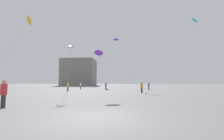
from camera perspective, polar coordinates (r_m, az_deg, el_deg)
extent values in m
plane|color=slate|center=(7.58, -6.06, -16.92)|extent=(300.00, 300.00, 0.00)
cylinder|color=#2D2D33|center=(34.10, -2.29, -6.61)|extent=(0.25, 0.25, 0.77)
cylinder|color=purple|center=(34.09, -2.29, -5.40)|extent=(0.37, 0.37, 0.67)
sphere|color=tan|center=(34.08, -2.29, -4.62)|extent=(0.25, 0.25, 0.25)
cylinder|color=#2D2D33|center=(33.91, 13.37, -6.55)|extent=(0.24, 0.24, 0.72)
cylinder|color=#3351B7|center=(33.89, 13.35, -5.40)|extent=(0.35, 0.35, 0.63)
sphere|color=tan|center=(33.89, 13.34, -4.67)|extent=(0.24, 0.24, 0.24)
cylinder|color=#2D2D33|center=(30.84, -15.92, -6.67)|extent=(0.25, 0.25, 0.77)
cylinder|color=yellow|center=(30.82, -15.89, -5.34)|extent=(0.37, 0.37, 0.67)
sphere|color=tan|center=(30.81, -15.87, -4.48)|extent=(0.25, 0.25, 0.25)
cylinder|color=#2D2D33|center=(39.21, -11.50, -6.26)|extent=(0.25, 0.25, 0.76)
cylinder|color=white|center=(39.20, -11.48, -5.23)|extent=(0.36, 0.36, 0.66)
sphere|color=tan|center=(39.19, -11.47, -4.57)|extent=(0.25, 0.25, 0.25)
cylinder|color=#2D2D33|center=(24.51, 10.87, -7.36)|extent=(0.25, 0.25, 0.77)
cylinder|color=orange|center=(24.49, 10.85, -5.67)|extent=(0.37, 0.37, 0.67)
sphere|color=tan|center=(24.48, 10.83, -4.59)|extent=(0.25, 0.25, 0.25)
cylinder|color=#2D2D33|center=(12.16, -35.13, -9.47)|extent=(0.27, 0.27, 0.82)
cylinder|color=red|center=(12.11, -34.96, -5.88)|extent=(0.39, 0.39, 0.71)
sphere|color=tan|center=(12.10, -34.86, -3.57)|extent=(0.27, 0.27, 0.27)
cone|color=green|center=(22.79, -14.47, 8.29)|extent=(1.00, 1.05, 0.55)
sphere|color=green|center=(22.78, -14.82, 7.76)|extent=(0.10, 0.10, 0.10)
sphere|color=green|center=(22.77, -15.18, 7.23)|extent=(0.10, 0.10, 0.10)
sphere|color=green|center=(22.77, -15.53, 6.70)|extent=(0.10, 0.10, 0.10)
cylinder|color=silver|center=(26.63, -15.29, 0.66)|extent=(3.06, 8.05, 5.34)
pyramid|color=blue|center=(43.18, 1.52, 11.17)|extent=(1.32, 0.70, 0.67)
sphere|color=blue|center=(43.10, 1.34, 10.89)|extent=(0.10, 0.10, 0.10)
sphere|color=blue|center=(42.99, 1.17, 10.64)|extent=(0.10, 0.10, 0.10)
sphere|color=blue|center=(42.89, 0.99, 10.38)|extent=(0.10, 0.10, 0.10)
cylinder|color=silver|center=(38.24, -0.17, 4.00)|extent=(2.24, 7.63, 12.00)
cone|color=#1EB2C6|center=(26.42, 28.20, 15.93)|extent=(1.21, 1.05, 0.89)
sphere|color=#1EB2C6|center=(26.48, 28.20, 15.40)|extent=(0.10, 0.10, 0.10)
sphere|color=#1EB2C6|center=(26.55, 28.19, 14.87)|extent=(0.10, 0.10, 0.10)
sphere|color=#1EB2C6|center=(26.61, 28.18, 14.35)|extent=(0.10, 0.10, 0.10)
cylinder|color=silver|center=(24.74, 19.70, 5.83)|extent=(7.51, 2.06, 9.34)
cone|color=purple|center=(20.78, -4.89, 6.53)|extent=(1.36, 1.15, 1.00)
sphere|color=purple|center=(20.62, -4.67, 6.01)|extent=(0.10, 0.10, 0.10)
sphere|color=purple|center=(20.48, -4.44, 5.49)|extent=(0.10, 0.10, 0.10)
sphere|color=purple|center=(20.33, -4.21, 4.96)|extent=(0.10, 0.10, 0.10)
cylinder|color=silver|center=(22.30, 3.63, 0.17)|extent=(6.23, 3.96, 4.32)
pyramid|color=yellow|center=(22.51, -28.04, 15.77)|extent=(1.32, 1.46, 0.87)
sphere|color=yellow|center=(22.33, -27.87, 15.31)|extent=(0.10, 0.10, 0.10)
sphere|color=yellow|center=(22.17, -27.62, 14.88)|extent=(0.10, 0.10, 0.10)
sphere|color=yellow|center=(22.01, -27.36, 14.43)|extent=(0.10, 0.10, 0.10)
cylinder|color=silver|center=(18.30, -32.56, 7.64)|extent=(1.14, 7.00, 7.93)
cube|color=gray|center=(82.96, -12.00, -0.87)|extent=(16.90, 13.81, 13.56)
cube|color=maroon|center=(34.19, -1.69, -7.05)|extent=(0.32, 0.33, 0.24)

